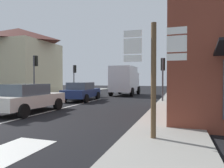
% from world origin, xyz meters
% --- Properties ---
extents(ground_plane, '(80.00, 80.00, 0.00)m').
position_xyz_m(ground_plane, '(0.00, 10.00, 0.00)').
color(ground_plane, black).
extents(sidewalk_right, '(2.28, 44.00, 0.14)m').
position_xyz_m(sidewalk_right, '(6.21, 8.00, 0.07)').
color(sidewalk_right, gray).
rests_on(sidewalk_right, ground).
extents(sidewalk_left, '(2.28, 44.00, 0.14)m').
position_xyz_m(sidewalk_left, '(-6.21, 8.00, 0.07)').
color(sidewalk_left, gray).
rests_on(sidewalk_left, ground).
extents(lane_centre_stripe, '(0.16, 12.00, 0.01)m').
position_xyz_m(lane_centre_stripe, '(0.00, 6.00, 0.01)').
color(lane_centre_stripe, silver).
rests_on(lane_centre_stripe, ground).
extents(lane_turn_arrow, '(1.20, 2.20, 0.01)m').
position_xyz_m(lane_turn_arrow, '(2.79, -1.00, 0.01)').
color(lane_turn_arrow, silver).
rests_on(lane_turn_arrow, ground).
extents(clapboard_house_left, '(8.16, 8.15, 7.78)m').
position_xyz_m(clapboard_house_left, '(-11.67, 15.23, 3.92)').
color(clapboard_house_left, beige).
rests_on(clapboard_house_left, ground).
extents(sedan_near, '(1.97, 4.20, 1.47)m').
position_xyz_m(sedan_near, '(-0.81, 3.89, 0.76)').
color(sedan_near, beige).
rests_on(sedan_near, ground).
extents(sedan_far, '(2.20, 4.31, 1.47)m').
position_xyz_m(sedan_far, '(-0.88, 10.15, 0.76)').
color(sedan_far, navy).
rests_on(sedan_far, ground).
extents(delivery_truck, '(2.49, 5.00, 3.05)m').
position_xyz_m(delivery_truck, '(0.95, 16.80, 1.65)').
color(delivery_truck, silver).
rests_on(delivery_truck, ground).
extents(route_sign_post, '(1.66, 0.14, 3.20)m').
position_xyz_m(route_sign_post, '(5.90, 0.81, 1.91)').
color(route_sign_post, brown).
rests_on(route_sign_post, ground).
extents(traffic_light_near_right, '(0.30, 0.49, 3.26)m').
position_xyz_m(traffic_light_near_right, '(5.37, 10.85, 2.41)').
color(traffic_light_near_right, '#47474C').
rests_on(traffic_light_near_right, ground).
extents(traffic_light_near_left, '(0.30, 0.49, 3.76)m').
position_xyz_m(traffic_light_near_left, '(-5.37, 10.23, 2.78)').
color(traffic_light_near_left, '#47474C').
rests_on(traffic_light_near_left, ground).
extents(traffic_light_far_left, '(0.30, 0.49, 3.40)m').
position_xyz_m(traffic_light_far_left, '(-5.37, 17.29, 2.52)').
color(traffic_light_far_left, '#47474C').
rests_on(traffic_light_far_left, ground).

